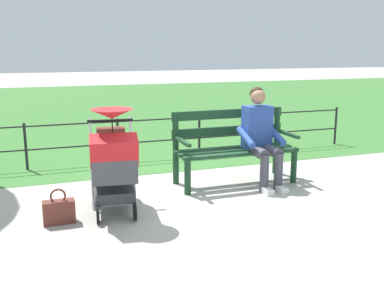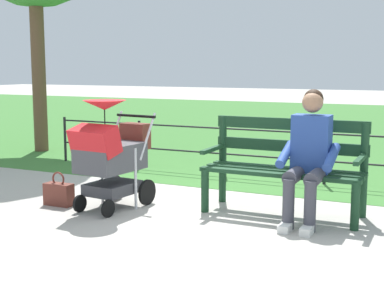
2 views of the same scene
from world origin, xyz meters
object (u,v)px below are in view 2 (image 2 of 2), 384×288
object	(u,v)px
stroller	(110,153)
handbag	(59,194)
park_bench	(285,162)
person_on_bench	(309,153)

from	to	relation	value
stroller	handbag	world-z (taller)	stroller
park_bench	person_on_bench	world-z (taller)	person_on_bench
park_bench	person_on_bench	bearing A→B (deg)	142.13
park_bench	stroller	bearing A→B (deg)	20.22
person_on_bench	handbag	size ratio (longest dim) A/B	3.45
person_on_bench	handbag	distance (m)	2.69
park_bench	person_on_bench	distance (m)	0.39
person_on_bench	stroller	size ratio (longest dim) A/B	1.11
person_on_bench	stroller	bearing A→B (deg)	11.45
park_bench	person_on_bench	size ratio (longest dim) A/B	1.26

